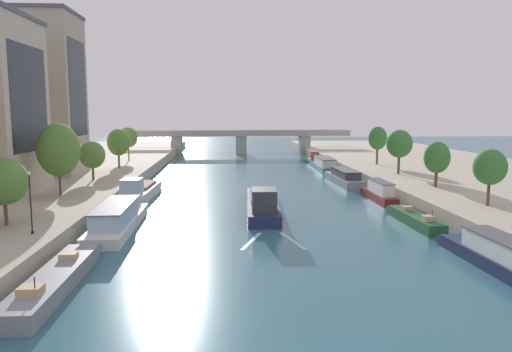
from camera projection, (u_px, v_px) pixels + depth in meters
name	position (u px, v px, depth m)	size (l,w,h in m)	color
quay_left	(16.00, 182.00, 72.01)	(36.00, 170.00, 1.83)	#B2A893
quay_right	(477.00, 178.00, 76.33)	(36.00, 170.00, 1.83)	#B2A893
barge_midriver	(262.00, 203.00, 55.23)	(4.14, 19.30, 3.47)	#1E284C
wake_behind_barge	(272.00, 241.00, 42.92)	(5.59, 6.01, 0.03)	#A0CCD6
moored_boat_left_second	(56.00, 279.00, 31.39)	(2.38, 14.45, 2.23)	gray
moored_boat_left_lone	(117.00, 218.00, 47.11)	(3.57, 16.83, 2.58)	silver
moored_boat_left_downstream	(140.00, 191.00, 63.69)	(3.70, 15.20, 3.23)	silver
moored_boat_right_far	(502.00, 257.00, 34.71)	(3.07, 14.45, 2.45)	#1E284C
moored_boat_right_upstream	(415.00, 219.00, 49.18)	(2.18, 11.14, 2.18)	#235633
moored_boat_right_near	(379.00, 192.00, 62.09)	(1.91, 10.78, 2.64)	maroon
moored_boat_right_gap_after	(344.00, 177.00, 77.01)	(3.42, 14.70, 2.37)	gray
moored_boat_right_lone	(324.00, 165.00, 95.20)	(3.55, 16.08, 2.48)	#23666B
moored_boat_right_downstream	(312.00, 157.00, 110.40)	(2.40, 11.95, 2.55)	#23666B
tree_left_past_mid	(4.00, 182.00, 40.40)	(3.90, 3.90, 5.66)	brown
tree_left_nearest	(58.00, 150.00, 54.55)	(4.70, 4.70, 8.17)	brown
tree_left_by_lamp	(92.00, 155.00, 67.62)	(3.48, 3.48, 5.37)	brown
tree_left_distant	(118.00, 142.00, 81.75)	(3.69, 3.69, 6.56)	brown
tree_left_midway	(128.00, 137.00, 94.52)	(3.54, 3.54, 6.44)	brown
tree_right_distant	(490.00, 167.00, 48.95)	(3.26, 3.26, 5.72)	brown
tree_right_second	(437.00, 158.00, 61.26)	(3.24, 3.24, 5.71)	brown
tree_right_by_lamp	(399.00, 144.00, 74.12)	(3.89, 3.89, 6.70)	brown
tree_right_nearest	(378.00, 138.00, 87.71)	(3.28, 3.28, 6.79)	brown
lamppost_left_bank	(30.00, 200.00, 37.74)	(0.28, 0.28, 4.86)	black
building_left_far_end	(41.00, 94.00, 72.33)	(11.10, 10.53, 23.86)	#B2A38E
bridge_far	(241.00, 139.00, 130.64)	(58.05, 4.40, 6.34)	#9E998E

